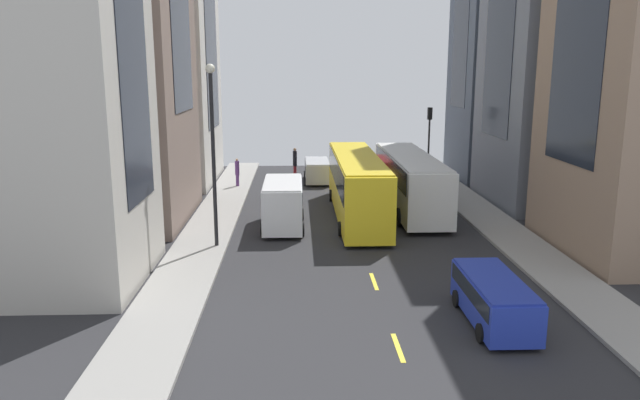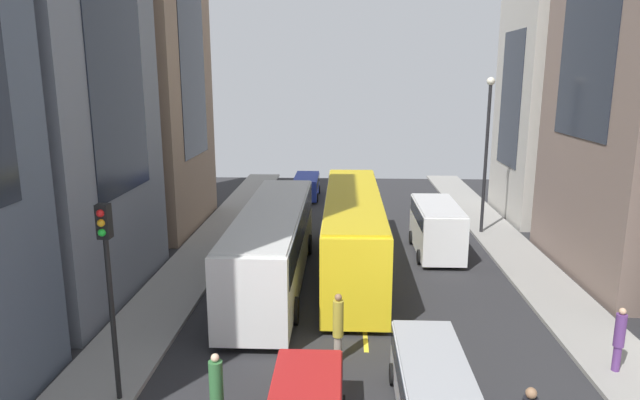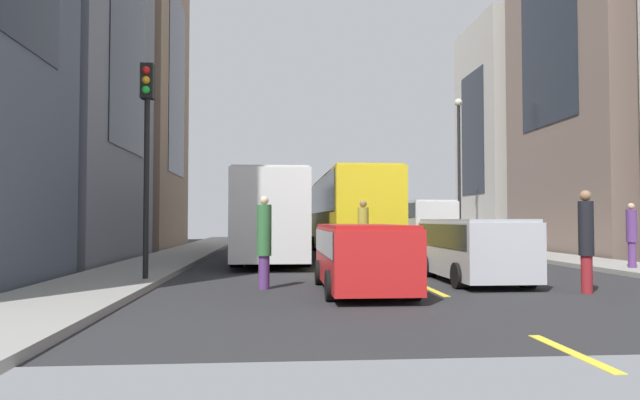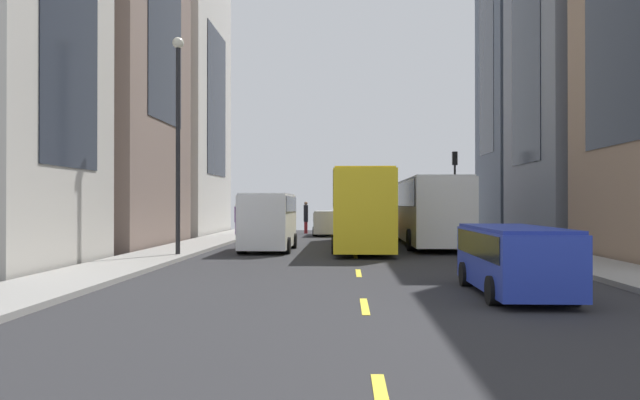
# 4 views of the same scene
# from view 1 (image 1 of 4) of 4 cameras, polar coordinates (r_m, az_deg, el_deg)

# --- Properties ---
(ground_plane) EXTENTS (42.32, 42.32, 0.00)m
(ground_plane) POSITION_cam_1_polar(r_m,az_deg,el_deg) (33.62, 3.17, -2.41)
(ground_plane) COLOR #28282B
(sidewalk_west) EXTENTS (2.65, 44.00, 0.15)m
(sidewalk_west) POSITION_cam_1_polar(r_m,az_deg,el_deg) (35.20, 15.98, -2.08)
(sidewalk_west) COLOR gray
(sidewalk_west) RESTS_ON ground
(sidewalk_east) EXTENTS (2.65, 44.00, 0.15)m
(sidewalk_east) POSITION_cam_1_polar(r_m,az_deg,el_deg) (33.79, -10.19, -2.38)
(sidewalk_east) COLOR gray
(sidewalk_east) RESTS_ON ground
(lane_stripe_0) EXTENTS (0.16, 2.00, 0.01)m
(lane_stripe_0) POSITION_cam_1_polar(r_m,az_deg,el_deg) (54.14, 1.11, 3.24)
(lane_stripe_0) COLOR yellow
(lane_stripe_0) RESTS_ON ground
(lane_stripe_1) EXTENTS (0.16, 2.00, 0.01)m
(lane_stripe_1) POSITION_cam_1_polar(r_m,az_deg,el_deg) (48.23, 1.52, 2.12)
(lane_stripe_1) COLOR yellow
(lane_stripe_1) RESTS_ON ground
(lane_stripe_2) EXTENTS (0.16, 2.00, 0.01)m
(lane_stripe_2) POSITION_cam_1_polar(r_m,az_deg,el_deg) (42.36, 2.04, 0.69)
(lane_stripe_2) COLOR yellow
(lane_stripe_2) RESTS_ON ground
(lane_stripe_3) EXTENTS (0.16, 2.00, 0.01)m
(lane_stripe_3) POSITION_cam_1_polar(r_m,az_deg,el_deg) (36.52, 2.73, -1.21)
(lane_stripe_3) COLOR yellow
(lane_stripe_3) RESTS_ON ground
(lane_stripe_4) EXTENTS (0.16, 2.00, 0.01)m
(lane_stripe_4) POSITION_cam_1_polar(r_m,az_deg,el_deg) (30.74, 3.68, -3.82)
(lane_stripe_4) COLOR yellow
(lane_stripe_4) RESTS_ON ground
(lane_stripe_5) EXTENTS (0.16, 2.00, 0.01)m
(lane_stripe_5) POSITION_cam_1_polar(r_m,az_deg,el_deg) (25.07, 5.08, -7.62)
(lane_stripe_5) COLOR yellow
(lane_stripe_5) RESTS_ON ground
(lane_stripe_6) EXTENTS (0.16, 2.00, 0.01)m
(lane_stripe_6) POSITION_cam_1_polar(r_m,az_deg,el_deg) (19.60, 7.34, -13.57)
(lane_stripe_6) COLOR yellow
(lane_stripe_6) RESTS_ON ground
(building_west_0) EXTENTS (6.31, 7.46, 24.79)m
(building_west_0) POSITION_cam_1_polar(r_m,az_deg,el_deg) (49.65, 16.79, 16.27)
(building_west_0) COLOR #4C5666
(building_west_0) RESTS_ON ground
(building_west_1) EXTENTS (9.42, 9.26, 19.20)m
(building_west_1) POSITION_cam_1_polar(r_m,az_deg,el_deg) (41.60, 22.70, 12.86)
(building_west_1) COLOR slate
(building_west_1) RESTS_ON ground
(building_east_0) EXTENTS (9.47, 10.43, 18.28)m
(building_east_0) POSITION_cam_1_polar(r_m,az_deg,el_deg) (47.58, -15.89, 12.59)
(building_east_0) COLOR beige
(building_east_0) RESTS_ON ground
(building_east_2) EXTENTS (7.70, 7.40, 14.73)m
(building_east_2) POSITION_cam_1_polar(r_m,az_deg,el_deg) (26.13, -25.17, 8.61)
(building_east_2) COLOR #B7B2A8
(building_east_2) RESTS_ON ground
(city_bus_white) EXTENTS (2.81, 12.99, 3.35)m
(city_bus_white) POSITION_cam_1_polar(r_m,az_deg,el_deg) (37.52, 8.42, 2.16)
(city_bus_white) COLOR silver
(city_bus_white) RESTS_ON ground
(streetcar_yellow) EXTENTS (2.70, 13.64, 3.59)m
(streetcar_yellow) POSITION_cam_1_polar(r_m,az_deg,el_deg) (35.26, 3.47, 1.82)
(streetcar_yellow) COLOR yellow
(streetcar_yellow) RESTS_ON ground
(delivery_van_white) EXTENTS (2.25, 5.25, 2.58)m
(delivery_van_white) POSITION_cam_1_polar(r_m,az_deg,el_deg) (32.74, -3.50, -0.09)
(delivery_van_white) COLOR white
(delivery_van_white) RESTS_ON ground
(car_red_0) EXTENTS (1.92, 4.64, 1.53)m
(car_red_0) POSITION_cam_1_polar(r_m,az_deg,el_deg) (48.20, 3.50, 3.18)
(car_red_0) COLOR red
(car_red_0) RESTS_ON ground
(car_silver_1) EXTENTS (1.96, 4.49, 1.65)m
(car_silver_1) POSITION_cam_1_polar(r_m,az_deg,el_deg) (46.25, -0.28, 2.90)
(car_silver_1) COLOR #B7BABF
(car_silver_1) RESTS_ON ground
(car_blue_2) EXTENTS (1.90, 4.77, 1.60)m
(car_blue_2) POSITION_cam_1_polar(r_m,az_deg,el_deg) (21.63, 16.01, -8.72)
(car_blue_2) COLOR #2338AD
(car_blue_2) RESTS_ON ground
(pedestrian_crossing_mid) EXTENTS (0.34, 0.34, 2.24)m
(pedestrian_crossing_mid) POSITION_cam_1_polar(r_m,az_deg,el_deg) (43.73, 3.12, 2.63)
(pedestrian_crossing_mid) COLOR gray
(pedestrian_crossing_mid) RESTS_ON ground
(pedestrian_walking_far) EXTENTS (0.31, 0.31, 2.01)m
(pedestrian_walking_far) POSITION_cam_1_polar(r_m,az_deg,el_deg) (44.25, -7.78, 2.69)
(pedestrian_walking_far) COLOR #593372
(pedestrian_walking_far) RESTS_ON ground
(pedestrian_waiting_curb) EXTENTS (0.33, 0.33, 2.29)m
(pedestrian_waiting_curb) POSITION_cam_1_polar(r_m,az_deg,el_deg) (48.63, -2.37, 3.67)
(pedestrian_waiting_curb) COLOR maroon
(pedestrian_waiting_curb) RESTS_ON ground
(pedestrian_crossing_near) EXTENTS (0.35, 0.35, 2.20)m
(pedestrian_crossing_near) POSITION_cam_1_polar(r_m,az_deg,el_deg) (47.82, 6.24, 3.37)
(pedestrian_crossing_near) COLOR #593372
(pedestrian_crossing_near) RESTS_ON ground
(traffic_light_near_corner) EXTENTS (0.32, 0.44, 5.48)m
(traffic_light_near_corner) POSITION_cam_1_polar(r_m,az_deg,el_deg) (46.83, 10.21, 6.54)
(traffic_light_near_corner) COLOR black
(traffic_light_near_corner) RESTS_ON ground
(streetlamp_near) EXTENTS (0.44, 0.44, 8.56)m
(streetlamp_near) POSITION_cam_1_polar(r_m,az_deg,el_deg) (28.78, -10.03, 5.61)
(streetlamp_near) COLOR black
(streetlamp_near) RESTS_ON ground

